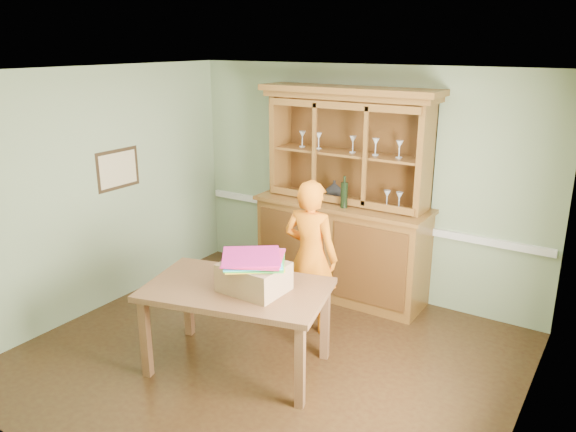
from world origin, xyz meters
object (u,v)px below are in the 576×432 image
Objects in this scene: dining_table at (237,297)px; cardboard_box at (254,277)px; person at (311,257)px; china_hutch at (343,226)px.

cardboard_box is (0.18, 0.03, 0.22)m from dining_table.
person is at bearing 89.46° from cardboard_box.
dining_table is (-0.07, -1.97, -0.14)m from china_hutch.
china_hutch is 1.35× the size of dining_table.
person reaches higher than dining_table.
china_hutch is 4.49× the size of cardboard_box.
dining_table is 1.03m from person.
china_hutch reaches higher than dining_table.
dining_table is 3.33× the size of cardboard_box.
person is at bearing -82.86° from china_hutch.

